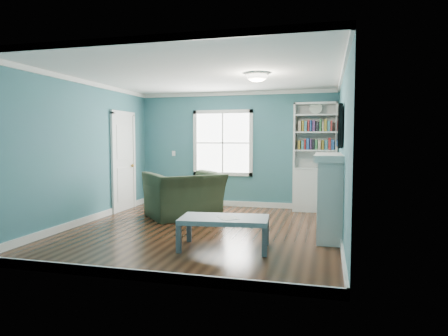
# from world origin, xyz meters

# --- Properties ---
(floor) EXTENTS (5.00, 5.00, 0.00)m
(floor) POSITION_xyz_m (0.00, 0.00, 0.00)
(floor) COLOR black
(floor) RESTS_ON ground
(room_walls) EXTENTS (5.00, 5.00, 5.00)m
(room_walls) POSITION_xyz_m (0.00, 0.00, 1.58)
(room_walls) COLOR #347375
(room_walls) RESTS_ON ground
(trim) EXTENTS (4.50, 5.00, 2.60)m
(trim) POSITION_xyz_m (0.00, 0.00, 1.24)
(trim) COLOR white
(trim) RESTS_ON ground
(window) EXTENTS (1.40, 0.06, 1.50)m
(window) POSITION_xyz_m (-0.30, 2.49, 1.45)
(window) COLOR white
(window) RESTS_ON room_walls
(bookshelf) EXTENTS (0.90, 0.35, 2.31)m
(bookshelf) POSITION_xyz_m (1.77, 2.30, 0.92)
(bookshelf) COLOR silver
(bookshelf) RESTS_ON ground
(fireplace) EXTENTS (0.44, 1.58, 1.30)m
(fireplace) POSITION_xyz_m (2.08, 0.20, 0.64)
(fireplace) COLOR black
(fireplace) RESTS_ON ground
(tv) EXTENTS (0.06, 1.10, 0.65)m
(tv) POSITION_xyz_m (2.20, 0.20, 1.72)
(tv) COLOR black
(tv) RESTS_ON fireplace
(door) EXTENTS (0.12, 0.98, 2.17)m
(door) POSITION_xyz_m (-2.22, 1.40, 1.07)
(door) COLOR silver
(door) RESTS_ON ground
(ceiling_fixture) EXTENTS (0.38, 0.38, 0.15)m
(ceiling_fixture) POSITION_xyz_m (0.90, 0.10, 2.55)
(ceiling_fixture) COLOR white
(ceiling_fixture) RESTS_ON room_walls
(light_switch) EXTENTS (0.08, 0.01, 0.12)m
(light_switch) POSITION_xyz_m (-1.50, 2.48, 1.20)
(light_switch) COLOR white
(light_switch) RESTS_ON room_walls
(recliner) EXTENTS (1.60, 1.57, 1.19)m
(recliner) POSITION_xyz_m (-0.68, 0.96, 0.59)
(recliner) COLOR #202D1C
(recliner) RESTS_ON ground
(coffee_table) EXTENTS (1.28, 0.79, 0.44)m
(coffee_table) POSITION_xyz_m (0.64, -1.01, 0.39)
(coffee_table) COLOR #474E55
(coffee_table) RESTS_ON ground
(paper_sheet) EXTENTS (0.36, 0.37, 0.00)m
(paper_sheet) POSITION_xyz_m (0.71, -1.06, 0.45)
(paper_sheet) COLOR white
(paper_sheet) RESTS_ON coffee_table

